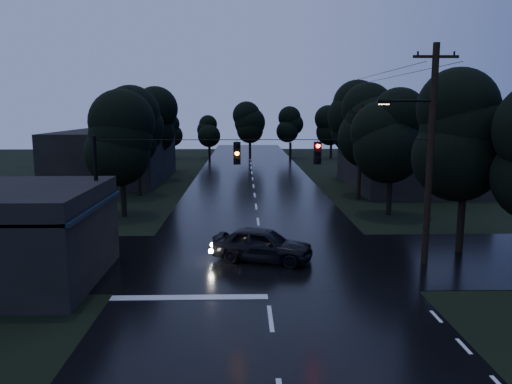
{
  "coord_description": "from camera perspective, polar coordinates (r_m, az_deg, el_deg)",
  "views": [
    {
      "loc": [
        -0.9,
        -11.2,
        7.12
      ],
      "look_at": [
        -0.28,
        13.99,
        2.95
      ],
      "focal_mm": 35.0,
      "sensor_mm": 36.0,
      "label": 1
    }
  ],
  "objects": [
    {
      "name": "car",
      "position": [
        23.76,
        0.76,
        -6.0
      ],
      "size": [
        5.11,
        3.29,
        1.62
      ],
      "primitive_type": "imported",
      "rotation": [
        0.0,
        0.0,
        1.26
      ],
      "color": "black",
      "rests_on": "ground"
    },
    {
      "name": "tree_left_a",
      "position": [
        34.22,
        -15.18,
        5.94
      ],
      "size": [
        3.92,
        3.92,
        8.26
      ],
      "color": "black",
      "rests_on": "ground"
    },
    {
      "name": "tree_right_b",
      "position": [
        42.53,
        13.0,
        7.65
      ],
      "size": [
        4.48,
        4.48,
        9.44
      ],
      "color": "black",
      "rests_on": "ground"
    },
    {
      "name": "tree_corner_near",
      "position": [
        26.56,
        22.96,
        6.24
      ],
      "size": [
        4.48,
        4.48,
        9.44
      ],
      "color": "black",
      "rests_on": "ground"
    },
    {
      "name": "span_signals",
      "position": [
        22.31,
        2.34,
        4.57
      ],
      "size": [
        15.0,
        0.37,
        1.12
      ],
      "color": "black",
      "rests_on": "ground"
    },
    {
      "name": "tree_left_c",
      "position": [
        52.05,
        -11.82,
        7.97
      ],
      "size": [
        4.48,
        4.48,
        9.44
      ],
      "color": "black",
      "rests_on": "ground"
    },
    {
      "name": "utility_pole_far",
      "position": [
        40.39,
        11.8,
        4.61
      ],
      "size": [
        2.0,
        0.3,
        7.5
      ],
      "color": "black",
      "rests_on": "ground"
    },
    {
      "name": "tree_right_a",
      "position": [
        34.67,
        15.29,
        6.6
      ],
      "size": [
        4.2,
        4.2,
        8.85
      ],
      "color": "black",
      "rests_on": "ground"
    },
    {
      "name": "tree_left_b",
      "position": [
        42.13,
        -13.43,
        7.11
      ],
      "size": [
        4.2,
        4.2,
        8.85
      ],
      "color": "black",
      "rests_on": "ground"
    },
    {
      "name": "cross_street",
      "position": [
        24.28,
        0.78,
        -7.65
      ],
      "size": [
        60.0,
        9.0,
        0.02
      ],
      "primitive_type": "cube",
      "color": "black",
      "rests_on": "ground"
    },
    {
      "name": "tree_right_c",
      "position": [
        52.39,
        10.94,
        8.42
      ],
      "size": [
        4.76,
        4.76,
        10.03
      ],
      "color": "black",
      "rests_on": "ground"
    },
    {
      "name": "utility_pole_main",
      "position": [
        23.77,
        19.11,
        4.4
      ],
      "size": [
        3.5,
        0.3,
        10.0
      ],
      "color": "black",
      "rests_on": "ground"
    },
    {
      "name": "building_far_right",
      "position": [
        47.84,
        16.77,
        3.11
      ],
      "size": [
        10.0,
        14.0,
        4.4
      ],
      "primitive_type": "cube",
      "color": "black",
      "rests_on": "ground"
    },
    {
      "name": "main_road",
      "position": [
        41.82,
        -0.15,
        -0.39
      ],
      "size": [
        12.0,
        120.0,
        0.02
      ],
      "primitive_type": "cube",
      "color": "black",
      "rests_on": "ground"
    },
    {
      "name": "building_far_left",
      "position": [
        53.05,
        -15.74,
        4.06
      ],
      "size": [
        10.0,
        16.0,
        5.0
      ],
      "primitive_type": "cube",
      "color": "black",
      "rests_on": "ground"
    },
    {
      "name": "anchor_pole_left",
      "position": [
        23.52,
        -17.69,
        -1.13
      ],
      "size": [
        0.18,
        0.18,
        6.0
      ],
      "primitive_type": "cylinder",
      "color": "black",
      "rests_on": "ground"
    }
  ]
}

